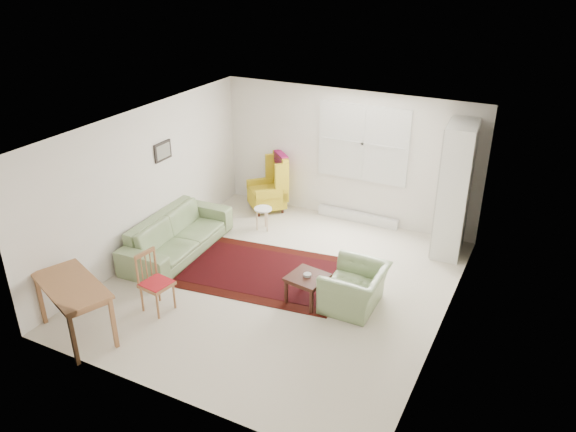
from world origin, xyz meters
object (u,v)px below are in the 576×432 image
at_px(wingback_chair, 267,183).
at_px(cabinet, 455,190).
at_px(sofa, 177,228).
at_px(desk, 76,310).
at_px(stool, 263,219).
at_px(desk_chair, 156,283).
at_px(armchair, 355,284).
at_px(coffee_table, 307,288).

height_order(wingback_chair, cabinet, cabinet).
bearing_deg(sofa, desk, -178.70).
distance_m(wingback_chair, stool, 0.95).
bearing_deg(sofa, cabinet, -65.92).
bearing_deg(desk_chair, armchair, -52.95).
xyz_separation_m(cabinet, desk, (-3.93, -4.63, -0.74)).
bearing_deg(desk, coffee_table, 41.24).
relative_size(cabinet, desk_chair, 2.51).
xyz_separation_m(cabinet, desk_chair, (-3.34, -3.68, -0.68)).
distance_m(cabinet, desk_chair, 5.02).
bearing_deg(desk, desk_chair, 58.06).
xyz_separation_m(coffee_table, desk, (-2.42, -2.12, 0.18)).
distance_m(coffee_table, desk, 3.22).
bearing_deg(cabinet, coffee_table, -125.64).
bearing_deg(wingback_chair, stool, -21.87).
distance_m(stool, desk_chair, 2.95).
relative_size(wingback_chair, desk, 0.92).
height_order(armchair, cabinet, cabinet).
distance_m(sofa, wingback_chair, 2.28).
xyz_separation_m(armchair, stool, (-2.40, 1.58, -0.15)).
bearing_deg(armchair, desk_chair, -61.62).
bearing_deg(cabinet, wingback_chair, 174.36).
xyz_separation_m(wingback_chair, stool, (0.36, -0.80, -0.36)).
xyz_separation_m(sofa, coffee_table, (2.62, -0.37, -0.24)).
relative_size(wingback_chair, coffee_table, 2.19).
xyz_separation_m(sofa, armchair, (3.28, -0.17, -0.09)).
distance_m(sofa, cabinet, 4.70).
bearing_deg(sofa, wingback_chair, -16.65).
height_order(sofa, coffee_table, sofa).
distance_m(wingback_chair, desk_chair, 3.76).
distance_m(wingback_chair, cabinet, 3.65).
xyz_separation_m(sofa, desk_chair, (0.79, -1.54, -0.01)).
bearing_deg(stool, sofa, -122.27).
bearing_deg(desk_chair, stool, 6.46).
distance_m(sofa, armchair, 3.29).
xyz_separation_m(sofa, cabinet, (4.13, 2.14, 0.68)).
bearing_deg(armchair, stool, -123.72).
relative_size(coffee_table, cabinet, 0.23).
height_order(wingback_chair, stool, wingback_chair).
relative_size(armchair, cabinet, 0.42).
bearing_deg(desk_chair, wingback_chair, 12.41).
distance_m(wingback_chair, coffee_table, 3.34).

